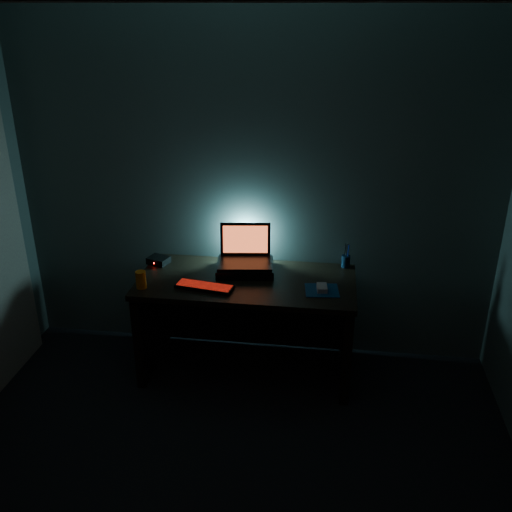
{
  "coord_description": "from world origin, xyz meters",
  "views": [
    {
      "loc": [
        0.54,
        -1.87,
        2.5
      ],
      "look_at": [
        0.07,
        1.57,
        0.95
      ],
      "focal_mm": 40.0,
      "sensor_mm": 36.0,
      "label": 1
    }
  ],
  "objects_px": {
    "laptop": "(245,253)",
    "keyboard": "(204,287)",
    "juice_glass": "(141,280)",
    "mouse": "(322,288)",
    "pen_cup": "(346,261)",
    "router": "(159,260)"
  },
  "relations": [
    {
      "from": "laptop",
      "to": "keyboard",
      "type": "bearing_deg",
      "value": -130.63
    },
    {
      "from": "keyboard",
      "to": "router",
      "type": "height_order",
      "value": "router"
    },
    {
      "from": "pen_cup",
      "to": "juice_glass",
      "type": "distance_m",
      "value": 1.46
    },
    {
      "from": "mouse",
      "to": "pen_cup",
      "type": "relative_size",
      "value": 1.22
    },
    {
      "from": "mouse",
      "to": "juice_glass",
      "type": "relative_size",
      "value": 0.91
    },
    {
      "from": "juice_glass",
      "to": "pen_cup",
      "type": "bearing_deg",
      "value": 20.85
    },
    {
      "from": "laptop",
      "to": "pen_cup",
      "type": "distance_m",
      "value": 0.73
    },
    {
      "from": "mouse",
      "to": "juice_glass",
      "type": "distance_m",
      "value": 1.21
    },
    {
      "from": "juice_glass",
      "to": "keyboard",
      "type": "bearing_deg",
      "value": 6.67
    },
    {
      "from": "mouse",
      "to": "router",
      "type": "xyz_separation_m",
      "value": [
        -1.2,
        0.28,
        0.0
      ]
    },
    {
      "from": "mouse",
      "to": "pen_cup",
      "type": "xyz_separation_m",
      "value": [
        0.16,
        0.4,
        0.02
      ]
    },
    {
      "from": "pen_cup",
      "to": "juice_glass",
      "type": "relative_size",
      "value": 0.74
    },
    {
      "from": "laptop",
      "to": "mouse",
      "type": "relative_size",
      "value": 3.79
    },
    {
      "from": "keyboard",
      "to": "mouse",
      "type": "height_order",
      "value": "mouse"
    },
    {
      "from": "laptop",
      "to": "keyboard",
      "type": "relative_size",
      "value": 1.01
    },
    {
      "from": "laptop",
      "to": "pen_cup",
      "type": "height_order",
      "value": "laptop"
    },
    {
      "from": "pen_cup",
      "to": "router",
      "type": "bearing_deg",
      "value": -174.93
    },
    {
      "from": "keyboard",
      "to": "juice_glass",
      "type": "relative_size",
      "value": 3.38
    },
    {
      "from": "router",
      "to": "keyboard",
      "type": "bearing_deg",
      "value": -21.25
    },
    {
      "from": "mouse",
      "to": "router",
      "type": "height_order",
      "value": "router"
    },
    {
      "from": "mouse",
      "to": "router",
      "type": "relative_size",
      "value": 0.62
    },
    {
      "from": "laptop",
      "to": "router",
      "type": "relative_size",
      "value": 2.36
    }
  ]
}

